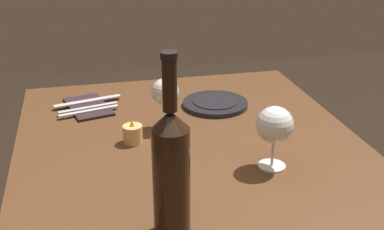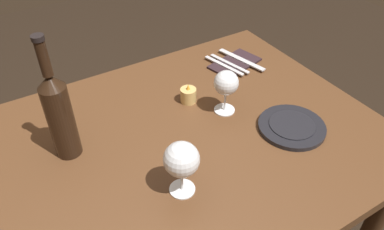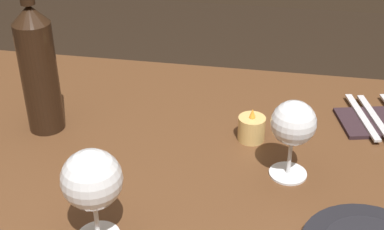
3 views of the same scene
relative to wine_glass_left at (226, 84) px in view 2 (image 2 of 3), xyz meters
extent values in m
cube|color=#56351E|center=(-0.25, -0.05, -0.12)|extent=(1.30, 0.90, 0.04)
cylinder|color=#412816|center=(0.33, 0.33, -0.49)|extent=(0.06, 0.06, 0.70)
cylinder|color=white|center=(0.00, 0.00, -0.10)|extent=(0.07, 0.07, 0.00)
cylinder|color=white|center=(0.00, 0.00, -0.06)|extent=(0.01, 0.01, 0.07)
sphere|color=white|center=(0.00, 0.00, 0.00)|extent=(0.08, 0.08, 0.08)
cylinder|color=#510A14|center=(0.00, 0.00, 0.00)|extent=(0.06, 0.06, 0.02)
cylinder|color=white|center=(-0.28, -0.21, -0.10)|extent=(0.07, 0.07, 0.00)
cylinder|color=white|center=(-0.28, -0.21, -0.06)|extent=(0.01, 0.01, 0.07)
sphere|color=white|center=(-0.28, -0.21, 0.01)|extent=(0.09, 0.09, 0.09)
cylinder|color=#510A14|center=(-0.28, -0.21, 0.01)|extent=(0.07, 0.07, 0.03)
cylinder|color=black|center=(-0.48, 0.07, 0.01)|extent=(0.07, 0.07, 0.22)
cone|color=black|center=(-0.48, 0.07, 0.14)|extent=(0.07, 0.07, 0.03)
cylinder|color=black|center=(-0.48, 0.07, 0.20)|extent=(0.03, 0.03, 0.09)
cylinder|color=black|center=(-0.48, 0.07, 0.25)|extent=(0.03, 0.03, 0.01)
cylinder|color=#DBB266|center=(-0.07, 0.10, -0.08)|extent=(0.05, 0.05, 0.05)
cylinder|color=white|center=(-0.07, 0.10, -0.08)|extent=(0.04, 0.04, 0.03)
cone|color=#F99E2D|center=(-0.07, 0.10, -0.04)|extent=(0.01, 0.01, 0.02)
cylinder|color=black|center=(0.12, -0.18, -0.09)|extent=(0.20, 0.20, 0.01)
cylinder|color=black|center=(0.12, -0.18, -0.09)|extent=(0.14, 0.14, 0.00)
cube|color=#2D1E23|center=(0.19, 0.21, -0.10)|extent=(0.21, 0.15, 0.01)
cube|color=silver|center=(0.17, 0.21, -0.09)|extent=(0.06, 0.18, 0.00)
cube|color=silver|center=(0.14, 0.21, -0.09)|extent=(0.06, 0.18, 0.00)
cube|color=silver|center=(0.22, 0.21, -0.09)|extent=(0.07, 0.21, 0.00)
camera|label=1|loc=(-1.26, 0.21, 0.49)|focal=46.85mm
camera|label=2|loc=(-0.58, -0.75, 0.65)|focal=35.52mm
camera|label=3|loc=(-0.03, -0.78, 0.47)|focal=50.66mm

